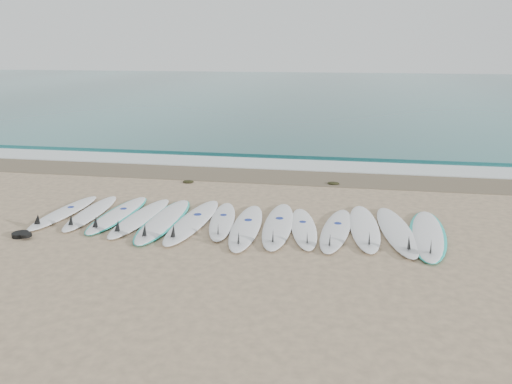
% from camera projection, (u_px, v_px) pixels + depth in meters
% --- Properties ---
extents(ground, '(120.00, 120.00, 0.00)m').
position_uv_depth(ground, '(235.00, 224.00, 10.39)').
color(ground, tan).
extents(ocean, '(120.00, 55.00, 0.03)m').
position_uv_depth(ocean, '(317.00, 90.00, 41.10)').
color(ocean, '#206264').
rests_on(ocean, ground).
extents(wet_sand_band, '(120.00, 1.80, 0.01)m').
position_uv_depth(wet_sand_band, '(265.00, 175.00, 14.27)').
color(wet_sand_band, brown).
rests_on(wet_sand_band, ground).
extents(foam_band, '(120.00, 1.40, 0.04)m').
position_uv_depth(foam_band, '(272.00, 164.00, 15.59)').
color(foam_band, silver).
rests_on(foam_band, ground).
extents(wave_crest, '(120.00, 1.00, 0.10)m').
position_uv_depth(wave_crest, '(278.00, 153.00, 16.99)').
color(wave_crest, '#206264').
rests_on(wave_crest, ground).
extents(surfboard_0, '(0.69, 2.50, 0.32)m').
position_uv_depth(surfboard_0, '(63.00, 213.00, 10.96)').
color(surfboard_0, white).
rests_on(surfboard_0, ground).
extents(surfboard_1, '(0.62, 2.50, 0.32)m').
position_uv_depth(surfboard_1, '(90.00, 213.00, 10.93)').
color(surfboard_1, white).
rests_on(surfboard_1, ground).
extents(surfboard_2, '(0.73, 2.63, 0.33)m').
position_uv_depth(surfboard_2, '(117.00, 214.00, 10.85)').
color(surfboard_2, white).
rests_on(surfboard_2, ground).
extents(surfboard_3, '(0.75, 2.70, 0.34)m').
position_uv_depth(surfboard_3, '(139.00, 218.00, 10.61)').
color(surfboard_3, white).
rests_on(surfboard_3, ground).
extents(surfboard_4, '(0.69, 2.87, 0.36)m').
position_uv_depth(surfboard_4, '(163.00, 221.00, 10.46)').
color(surfboard_4, white).
rests_on(surfboard_4, ground).
extents(surfboard_5, '(0.78, 2.93, 0.37)m').
position_uv_depth(surfboard_5, '(192.00, 222.00, 10.37)').
color(surfboard_5, white).
rests_on(surfboard_5, ground).
extents(surfboard_6, '(0.84, 2.46, 0.31)m').
position_uv_depth(surfboard_6, '(222.00, 221.00, 10.44)').
color(surfboard_6, white).
rests_on(surfboard_6, ground).
extents(surfboard_7, '(0.70, 2.77, 0.35)m').
position_uv_depth(surfboard_7, '(246.00, 227.00, 10.06)').
color(surfboard_7, white).
rests_on(surfboard_7, ground).
extents(surfboard_8, '(0.67, 2.83, 0.36)m').
position_uv_depth(surfboard_8, '(278.00, 225.00, 10.15)').
color(surfboard_8, white).
rests_on(surfboard_8, ground).
extents(surfboard_9, '(0.86, 2.47, 0.31)m').
position_uv_depth(surfboard_9, '(304.00, 228.00, 10.02)').
color(surfboard_9, white).
rests_on(surfboard_9, ground).
extents(surfboard_10, '(0.82, 2.63, 0.33)m').
position_uv_depth(surfboard_10, '(336.00, 230.00, 9.91)').
color(surfboard_10, white).
rests_on(surfboard_10, ground).
extents(surfboard_11, '(0.70, 2.81, 0.36)m').
position_uv_depth(surfboard_11, '(365.00, 228.00, 10.03)').
color(surfboard_11, white).
rests_on(surfboard_11, ground).
extents(surfboard_12, '(0.90, 2.91, 0.37)m').
position_uv_depth(surfboard_12, '(397.00, 231.00, 9.84)').
color(surfboard_12, silver).
rests_on(surfboard_12, ground).
extents(surfboard_13, '(1.01, 2.95, 0.37)m').
position_uv_depth(surfboard_13, '(428.00, 235.00, 9.68)').
color(surfboard_13, white).
rests_on(surfboard_13, ground).
extents(seaweed_near, '(0.31, 0.24, 0.06)m').
position_uv_depth(seaweed_near, '(188.00, 182.00, 13.54)').
color(seaweed_near, black).
rests_on(seaweed_near, ground).
extents(seaweed_far, '(0.32, 0.25, 0.06)m').
position_uv_depth(seaweed_far, '(333.00, 183.00, 13.37)').
color(seaweed_far, black).
rests_on(seaweed_far, ground).
extents(leash_coil, '(0.46, 0.36, 0.11)m').
position_uv_depth(leash_coil, '(22.00, 235.00, 9.70)').
color(leash_coil, black).
rests_on(leash_coil, ground).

